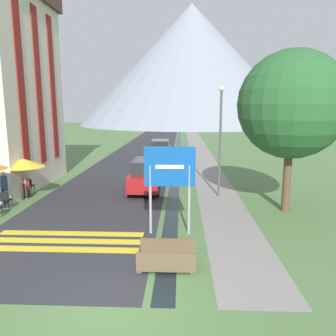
{
  "coord_description": "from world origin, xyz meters",
  "views": [
    {
      "loc": [
        1.62,
        -6.99,
        4.66
      ],
      "look_at": [
        0.91,
        10.0,
        1.54
      ],
      "focal_mm": 35.0,
      "sensor_mm": 36.0,
      "label": 1
    }
  ],
  "objects_px": {
    "footbridge": "(167,259)",
    "streetlamp": "(220,133)",
    "person_standing_terrace": "(4,187)",
    "person_seated_near": "(27,186)",
    "cafe_chair_far_right": "(29,185)",
    "tree_by_path": "(292,105)",
    "road_sign": "(170,176)",
    "cafe_chair_near_right": "(5,199)",
    "parked_car_far": "(160,150)",
    "parked_car_near": "(146,175)",
    "cafe_umbrella_middle_yellow": "(23,163)"
  },
  "relations": [
    {
      "from": "parked_car_far",
      "to": "cafe_chair_near_right",
      "type": "relative_size",
      "value": 5.37
    },
    {
      "from": "cafe_chair_far_right",
      "to": "cafe_chair_near_right",
      "type": "height_order",
      "value": "same"
    },
    {
      "from": "road_sign",
      "to": "person_seated_near",
      "type": "bearing_deg",
      "value": 148.63
    },
    {
      "from": "cafe_chair_near_right",
      "to": "parked_car_far",
      "type": "bearing_deg",
      "value": 44.6
    },
    {
      "from": "parked_car_near",
      "to": "streetlamp",
      "type": "relative_size",
      "value": 0.78
    },
    {
      "from": "parked_car_near",
      "to": "tree_by_path",
      "type": "distance_m",
      "value": 8.6
    },
    {
      "from": "person_standing_terrace",
      "to": "person_seated_near",
      "type": "height_order",
      "value": "person_standing_terrace"
    },
    {
      "from": "parked_car_far",
      "to": "cafe_umbrella_middle_yellow",
      "type": "bearing_deg",
      "value": -114.45
    },
    {
      "from": "person_standing_terrace",
      "to": "streetlamp",
      "type": "height_order",
      "value": "streetlamp"
    },
    {
      "from": "tree_by_path",
      "to": "parked_car_far",
      "type": "bearing_deg",
      "value": 114.18
    },
    {
      "from": "cafe_chair_far_right",
      "to": "person_seated_near",
      "type": "bearing_deg",
      "value": -49.17
    },
    {
      "from": "footbridge",
      "to": "parked_car_near",
      "type": "bearing_deg",
      "value": 99.92
    },
    {
      "from": "person_standing_terrace",
      "to": "parked_car_far",
      "type": "bearing_deg",
      "value": 67.02
    },
    {
      "from": "footbridge",
      "to": "streetlamp",
      "type": "xyz_separation_m",
      "value": [
        2.43,
        8.1,
        3.15
      ]
    },
    {
      "from": "tree_by_path",
      "to": "person_standing_terrace",
      "type": "bearing_deg",
      "value": -179.65
    },
    {
      "from": "road_sign",
      "to": "person_standing_terrace",
      "type": "relative_size",
      "value": 1.89
    },
    {
      "from": "cafe_chair_far_right",
      "to": "tree_by_path",
      "type": "bearing_deg",
      "value": 11.95
    },
    {
      "from": "cafe_chair_far_right",
      "to": "cafe_chair_near_right",
      "type": "xyz_separation_m",
      "value": [
        0.21,
        -2.83,
        0.0
      ]
    },
    {
      "from": "parked_car_near",
      "to": "parked_car_far",
      "type": "distance_m",
      "value": 11.41
    },
    {
      "from": "road_sign",
      "to": "tree_by_path",
      "type": "height_order",
      "value": "tree_by_path"
    },
    {
      "from": "footbridge",
      "to": "road_sign",
      "type": "bearing_deg",
      "value": 90.21
    },
    {
      "from": "footbridge",
      "to": "streetlamp",
      "type": "bearing_deg",
      "value": 73.27
    },
    {
      "from": "person_seated_near",
      "to": "streetlamp",
      "type": "relative_size",
      "value": 0.21
    },
    {
      "from": "streetlamp",
      "to": "tree_by_path",
      "type": "bearing_deg",
      "value": -42.21
    },
    {
      "from": "person_standing_terrace",
      "to": "person_seated_near",
      "type": "relative_size",
      "value": 1.47
    },
    {
      "from": "person_standing_terrace",
      "to": "parked_car_near",
      "type": "bearing_deg",
      "value": 30.02
    },
    {
      "from": "person_seated_near",
      "to": "cafe_umbrella_middle_yellow",
      "type": "bearing_deg",
      "value": -84.33
    },
    {
      "from": "parked_car_near",
      "to": "cafe_chair_far_right",
      "type": "relative_size",
      "value": 5.28
    },
    {
      "from": "road_sign",
      "to": "cafe_chair_far_right",
      "type": "xyz_separation_m",
      "value": [
        -7.93,
        5.46,
        -1.71
      ]
    },
    {
      "from": "cafe_chair_far_right",
      "to": "streetlamp",
      "type": "height_order",
      "value": "streetlamp"
    },
    {
      "from": "person_standing_terrace",
      "to": "tree_by_path",
      "type": "distance_m",
      "value": 13.64
    },
    {
      "from": "footbridge",
      "to": "tree_by_path",
      "type": "height_order",
      "value": "tree_by_path"
    },
    {
      "from": "streetlamp",
      "to": "tree_by_path",
      "type": "xyz_separation_m",
      "value": [
        2.77,
        -2.51,
        1.42
      ]
    },
    {
      "from": "cafe_chair_far_right",
      "to": "cafe_umbrella_middle_yellow",
      "type": "relative_size",
      "value": 0.4
    },
    {
      "from": "road_sign",
      "to": "tree_by_path",
      "type": "xyz_separation_m",
      "value": [
        5.21,
        3.01,
        2.57
      ]
    },
    {
      "from": "road_sign",
      "to": "person_standing_terrace",
      "type": "distance_m",
      "value": 8.5
    },
    {
      "from": "road_sign",
      "to": "person_standing_terrace",
      "type": "xyz_separation_m",
      "value": [
        -7.89,
        2.93,
        -1.2
      ]
    },
    {
      "from": "footbridge",
      "to": "person_seated_near",
      "type": "bearing_deg",
      "value": 136.64
    },
    {
      "from": "tree_by_path",
      "to": "person_seated_near",
      "type": "bearing_deg",
      "value": 172.63
    },
    {
      "from": "streetlamp",
      "to": "tree_by_path",
      "type": "height_order",
      "value": "tree_by_path"
    },
    {
      "from": "parked_car_near",
      "to": "footbridge",
      "type": "bearing_deg",
      "value": -80.08
    },
    {
      "from": "footbridge",
      "to": "cafe_chair_far_right",
      "type": "distance_m",
      "value": 11.3
    },
    {
      "from": "parked_car_far",
      "to": "person_seated_near",
      "type": "distance_m",
      "value": 14.66
    },
    {
      "from": "cafe_chair_near_right",
      "to": "tree_by_path",
      "type": "xyz_separation_m",
      "value": [
        12.93,
        0.38,
        4.28
      ]
    },
    {
      "from": "cafe_chair_far_right",
      "to": "person_standing_terrace",
      "type": "xyz_separation_m",
      "value": [
        0.04,
        -2.53,
        0.5
      ]
    },
    {
      "from": "cafe_chair_far_right",
      "to": "tree_by_path",
      "type": "distance_m",
      "value": 14.03
    },
    {
      "from": "person_standing_terrace",
      "to": "streetlamp",
      "type": "distance_m",
      "value": 10.91
    },
    {
      "from": "tree_by_path",
      "to": "cafe_chair_near_right",
      "type": "bearing_deg",
      "value": -178.3
    },
    {
      "from": "footbridge",
      "to": "cafe_chair_near_right",
      "type": "relative_size",
      "value": 2.0
    },
    {
      "from": "parked_car_far",
      "to": "cafe_umbrella_middle_yellow",
      "type": "distance_m",
      "value": 14.87
    }
  ]
}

